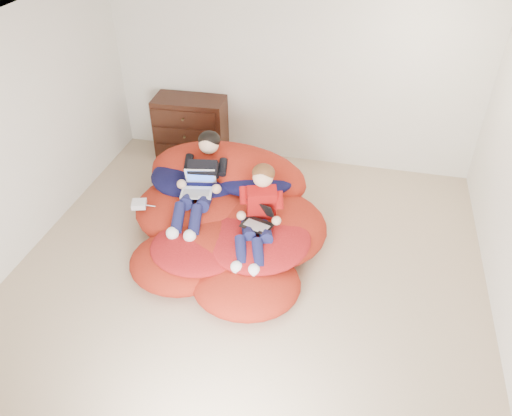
{
  "coord_description": "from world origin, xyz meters",
  "views": [
    {
      "loc": [
        1.0,
        -3.83,
        3.77
      ],
      "look_at": [
        0.04,
        0.22,
        0.7
      ],
      "focal_mm": 35.0,
      "sensor_mm": 36.0,
      "label": 1
    }
  ],
  "objects_px": {
    "older_boy": "(201,177)",
    "laptop_white": "(198,185)",
    "beanbag_pile": "(225,215)",
    "younger_boy": "(259,210)",
    "dresser": "(191,128)",
    "laptop_black": "(258,218)"
  },
  "relations": [
    {
      "from": "dresser",
      "to": "beanbag_pile",
      "type": "height_order",
      "value": "dresser"
    },
    {
      "from": "laptop_white",
      "to": "laptop_black",
      "type": "bearing_deg",
      "value": -23.43
    },
    {
      "from": "older_boy",
      "to": "beanbag_pile",
      "type": "bearing_deg",
      "value": -21.91
    },
    {
      "from": "dresser",
      "to": "laptop_white",
      "type": "bearing_deg",
      "value": -67.63
    },
    {
      "from": "older_boy",
      "to": "laptop_black",
      "type": "relative_size",
      "value": 3.17
    },
    {
      "from": "beanbag_pile",
      "to": "laptop_black",
      "type": "relative_size",
      "value": 6.02
    },
    {
      "from": "younger_boy",
      "to": "laptop_black",
      "type": "bearing_deg",
      "value": -90.0
    },
    {
      "from": "beanbag_pile",
      "to": "laptop_white",
      "type": "relative_size",
      "value": 6.09
    },
    {
      "from": "younger_boy",
      "to": "dresser",
      "type": "bearing_deg",
      "value": 126.3
    },
    {
      "from": "dresser",
      "to": "younger_boy",
      "type": "height_order",
      "value": "younger_boy"
    },
    {
      "from": "laptop_white",
      "to": "dresser",
      "type": "bearing_deg",
      "value": 112.37
    },
    {
      "from": "younger_boy",
      "to": "laptop_white",
      "type": "bearing_deg",
      "value": 157.16
    },
    {
      "from": "younger_boy",
      "to": "laptop_black",
      "type": "relative_size",
      "value": 2.42
    },
    {
      "from": "older_boy",
      "to": "dresser",
      "type": "bearing_deg",
      "value": 113.85
    },
    {
      "from": "laptop_black",
      "to": "younger_boy",
      "type": "bearing_deg",
      "value": 90.0
    },
    {
      "from": "laptop_black",
      "to": "laptop_white",
      "type": "bearing_deg",
      "value": 156.57
    },
    {
      "from": "laptop_white",
      "to": "older_boy",
      "type": "bearing_deg",
      "value": 90.0
    },
    {
      "from": "dresser",
      "to": "older_boy",
      "type": "bearing_deg",
      "value": -66.15
    },
    {
      "from": "beanbag_pile",
      "to": "younger_boy",
      "type": "relative_size",
      "value": 2.49
    },
    {
      "from": "laptop_white",
      "to": "laptop_black",
      "type": "relative_size",
      "value": 0.99
    },
    {
      "from": "older_boy",
      "to": "laptop_white",
      "type": "xyz_separation_m",
      "value": [
        0.0,
        -0.11,
        -0.04
      ]
    },
    {
      "from": "beanbag_pile",
      "to": "older_boy",
      "type": "height_order",
      "value": "older_boy"
    }
  ]
}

